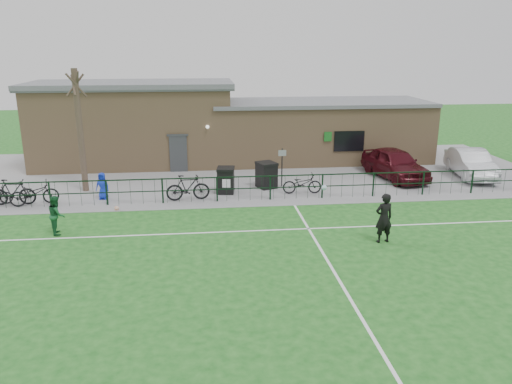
{
  "coord_description": "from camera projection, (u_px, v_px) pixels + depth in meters",
  "views": [
    {
      "loc": [
        -2.09,
        -14.32,
        7.03
      ],
      "look_at": [
        0.0,
        5.0,
        1.3
      ],
      "focal_mm": 35.0,
      "sensor_mm": 36.0,
      "label": 1
    }
  ],
  "objects": [
    {
      "name": "goalkeeper_kick",
      "position": [
        383.0,
        217.0,
        18.32
      ],
      "size": [
        2.11,
        2.98,
        1.88
      ],
      "color": "black",
      "rests_on": "ground"
    },
    {
      "name": "bicycle_b",
      "position": [
        13.0,
        192.0,
        22.62
      ],
      "size": [
        2.03,
        0.62,
        1.21
      ],
      "primitive_type": "imported",
      "rotation": [
        0.0,
        0.0,
        1.55
      ],
      "color": "black",
      "rests_on": "paving_strip"
    },
    {
      "name": "bicycle_e",
      "position": [
        302.0,
        184.0,
        24.43
      ],
      "size": [
        1.93,
        0.75,
        1.0
      ],
      "primitive_type": "imported",
      "rotation": [
        0.0,
        0.0,
        1.53
      ],
      "color": "black",
      "rests_on": "paving_strip"
    },
    {
      "name": "ball_ground",
      "position": [
        117.0,
        208.0,
        22.06
      ],
      "size": [
        0.2,
        0.2,
        0.2
      ],
      "primitive_type": "sphere",
      "color": "white",
      "rests_on": "ground"
    },
    {
      "name": "bare_tree",
      "position": [
        80.0,
        132.0,
        24.2
      ],
      "size": [
        0.3,
        0.3,
        6.0
      ],
      "primitive_type": "cylinder",
      "color": "#423228",
      "rests_on": "ground"
    },
    {
      "name": "spectator_child",
      "position": [
        102.0,
        186.0,
        23.5
      ],
      "size": [
        0.69,
        0.52,
        1.28
      ],
      "primitive_type": "imported",
      "rotation": [
        0.0,
        0.0,
        -0.19
      ],
      "color": "#142DBD",
      "rests_on": "paving_strip"
    },
    {
      "name": "pitch_line_perp",
      "position": [
        334.0,
        272.0,
        16.06
      ],
      "size": [
        0.1,
        16.0,
        0.01
      ],
      "primitive_type": "cube",
      "color": "white",
      "rests_on": "ground"
    },
    {
      "name": "wheelie_bin_left",
      "position": [
        226.0,
        181.0,
        24.53
      ],
      "size": [
        0.9,
        0.99,
        1.19
      ],
      "primitive_type": "cube",
      "rotation": [
        0.0,
        0.0,
        -0.13
      ],
      "color": "black",
      "rests_on": "paving_strip"
    },
    {
      "name": "ground",
      "position": [
        273.0,
        275.0,
        15.86
      ],
      "size": [
        90.0,
        90.0,
        0.0
      ],
      "primitive_type": "plane",
      "color": "#185419",
      "rests_on": "ground"
    },
    {
      "name": "outfield_player",
      "position": [
        57.0,
        215.0,
        19.19
      ],
      "size": [
        0.75,
        0.86,
        1.52
      ],
      "primitive_type": "imported",
      "rotation": [
        0.0,
        0.0,
        1.84
      ],
      "color": "#17532A",
      "rests_on": "ground"
    },
    {
      "name": "car_maroon",
      "position": [
        395.0,
        163.0,
        27.17
      ],
      "size": [
        2.79,
        5.1,
        1.64
      ],
      "primitive_type": "imported",
      "rotation": [
        0.0,
        0.0,
        0.18
      ],
      "color": "#410B13",
      "rests_on": "paving_strip"
    },
    {
      "name": "paving_strip",
      "position": [
        240.0,
        172.0,
        28.73
      ],
      "size": [
        34.0,
        13.0,
        0.02
      ],
      "primitive_type": "cube",
      "color": "gray",
      "rests_on": "ground"
    },
    {
      "name": "pitch_line_touch",
      "position": [
        250.0,
        202.0,
        23.3
      ],
      "size": [
        28.0,
        0.1,
        0.01
      ],
      "primitive_type": "cube",
      "color": "white",
      "rests_on": "ground"
    },
    {
      "name": "car_silver",
      "position": [
        471.0,
        163.0,
        27.49
      ],
      "size": [
        2.33,
        4.8,
        1.52
      ],
      "primitive_type": "imported",
      "rotation": [
        0.0,
        0.0,
        -0.16
      ],
      "color": "#B1B3B9",
      "rests_on": "paving_strip"
    },
    {
      "name": "bicycle_d",
      "position": [
        188.0,
        188.0,
        23.33
      ],
      "size": [
        2.08,
        0.77,
        1.22
      ],
      "primitive_type": "imported",
      "rotation": [
        0.0,
        0.0,
        1.67
      ],
      "color": "black",
      "rests_on": "paving_strip"
    },
    {
      "name": "wheelie_bin_right",
      "position": [
        266.0,
        176.0,
        25.4
      ],
      "size": [
        1.11,
        1.17,
        1.24
      ],
      "primitive_type": "cube",
      "rotation": [
        0.0,
        0.0,
        0.38
      ],
      "color": "black",
      "rests_on": "paving_strip"
    },
    {
      "name": "bicycle_c",
      "position": [
        34.0,
        193.0,
        22.65
      ],
      "size": [
        2.22,
        1.3,
        1.1
      ],
      "primitive_type": "imported",
      "rotation": [
        0.0,
        0.0,
        1.86
      ],
      "color": "black",
      "rests_on": "paving_strip"
    },
    {
      "name": "sign_post",
      "position": [
        282.0,
        167.0,
        25.51
      ],
      "size": [
        0.06,
        0.06,
        2.0
      ],
      "primitive_type": "cylinder",
      "rotation": [
        0.0,
        0.0,
        -0.08
      ],
      "color": "black",
      "rests_on": "paving_strip"
    },
    {
      "name": "clubhouse",
      "position": [
        222.0,
        126.0,
        30.87
      ],
      "size": [
        24.25,
        5.4,
        4.96
      ],
      "color": "tan",
      "rests_on": "ground"
    },
    {
      "name": "perimeter_fence",
      "position": [
        249.0,
        188.0,
        23.32
      ],
      "size": [
        28.0,
        0.1,
        1.2
      ],
      "primitive_type": "cube",
      "color": "black",
      "rests_on": "ground"
    },
    {
      "name": "pitch_line_mid",
      "position": [
        259.0,
        231.0,
        19.67
      ],
      "size": [
        28.0,
        0.1,
        0.01
      ],
      "primitive_type": "cube",
      "color": "white",
      "rests_on": "ground"
    }
  ]
}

